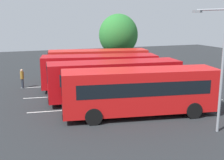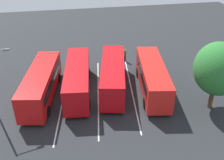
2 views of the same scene
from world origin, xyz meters
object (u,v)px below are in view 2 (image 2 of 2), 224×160
(bus_far_left, at_px, (152,77))
(depot_tree, at_px, (218,69))
(bus_center_left, at_px, (113,75))
(bus_center_right, at_px, (78,78))
(bus_far_right, at_px, (41,83))
(pedestrian, at_px, (125,54))

(bus_far_left, distance_m, depot_tree, 6.86)
(bus_center_left, xyz_separation_m, bus_center_right, (0.05, 3.86, 0.00))
(bus_far_right, relative_size, depot_tree, 1.52)
(bus_far_right, bearing_deg, bus_far_left, -84.18)
(bus_far_right, bearing_deg, bus_center_right, -74.48)
(pedestrian, height_order, depot_tree, depot_tree)
(bus_center_left, xyz_separation_m, bus_far_right, (-0.31, 7.66, 0.00))
(bus_center_right, relative_size, pedestrian, 5.87)
(bus_center_left, xyz_separation_m, pedestrian, (6.54, -3.02, -0.68))
(bus_center_left, relative_size, pedestrian, 5.90)
(bus_center_right, bearing_deg, bus_center_left, -84.08)
(bus_center_right, distance_m, pedestrian, 9.47)
(bus_far_left, bearing_deg, bus_far_right, 95.43)
(bus_far_left, relative_size, bus_center_right, 1.00)
(bus_far_left, xyz_separation_m, bus_center_left, (1.20, 4.16, 0.00))
(bus_center_left, distance_m, depot_tree, 10.75)
(bus_far_left, relative_size, bus_center_left, 1.00)
(bus_far_left, xyz_separation_m, bus_far_right, (0.90, 11.82, 0.00))
(bus_far_right, bearing_deg, bus_center_left, -77.55)
(bus_center_left, bearing_deg, bus_far_right, 104.31)
(bus_far_left, bearing_deg, pedestrian, 18.18)
(bus_center_left, bearing_deg, bus_center_right, 101.27)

